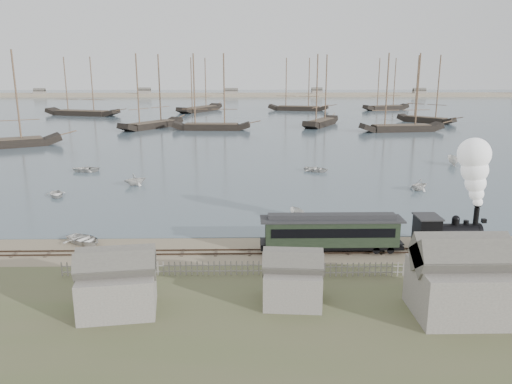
{
  "coord_description": "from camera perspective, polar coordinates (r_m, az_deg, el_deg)",
  "views": [
    {
      "loc": [
        -1.22,
        -44.39,
        16.24
      ],
      "look_at": [
        -0.21,
        6.58,
        3.5
      ],
      "focal_mm": 35.0,
      "sensor_mm": 36.0,
      "label": 1
    }
  ],
  "objects": [
    {
      "name": "shed_mid",
      "position": [
        36.37,
        4.16,
        -12.52
      ],
      "size": [
        4.0,
        3.5,
        3.6
      ],
      "primitive_type": null,
      "color": "slate",
      "rests_on": "ground"
    },
    {
      "name": "picket_fence_east",
      "position": [
        42.58,
        17.99,
        -9.12
      ],
      "size": [
        15.0,
        0.1,
        1.2
      ],
      "primitive_type": null,
      "color": "slate",
      "rests_on": "ground"
    },
    {
      "name": "schooner_3",
      "position": [
        144.47,
        7.55,
        11.46
      ],
      "size": [
        13.37,
        19.84,
        20.0
      ],
      "primitive_type": null,
      "rotation": [
        0.0,
        0.0,
        1.09
      ],
      "color": "black",
      "rests_on": "harbor_water"
    },
    {
      "name": "schooner_6",
      "position": [
        185.41,
        -19.45,
        11.34
      ],
      "size": [
        27.62,
        13.92,
        20.0
      ],
      "primitive_type": null,
      "rotation": [
        0.0,
        0.0,
        -0.3
      ],
      "color": "black",
      "rests_on": "harbor_water"
    },
    {
      "name": "shed_left",
      "position": [
        36.42,
        -15.36,
        -12.99
      ],
      "size": [
        5.0,
        4.0,
        4.1
      ],
      "primitive_type": null,
      "color": "slate",
      "rests_on": "ground"
    },
    {
      "name": "rowboat_3",
      "position": [
        80.44,
        6.89,
        2.63
      ],
      "size": [
        4.39,
        4.87,
        0.83
      ],
      "primitive_type": "imported",
      "rotation": [
        0.0,
        0.0,
        1.09
      ],
      "color": "silver",
      "rests_on": "harbor_water"
    },
    {
      "name": "far_spit",
      "position": [
        294.84,
        -0.91,
        10.87
      ],
      "size": [
        500.0,
        20.0,
        1.8
      ],
      "primitive_type": "cube",
      "color": "tan",
      "rests_on": "ground"
    },
    {
      "name": "schooner_2",
      "position": [
        133.98,
        -5.2,
        11.33
      ],
      "size": [
        20.79,
        6.0,
        20.0
      ],
      "primitive_type": null,
      "rotation": [
        0.0,
        0.0,
        -0.06
      ],
      "color": "black",
      "rests_on": "harbor_water"
    },
    {
      "name": "ground",
      "position": [
        47.28,
        0.42,
        -6.06
      ],
      "size": [
        600.0,
        600.0,
        0.0
      ],
      "primitive_type": "plane",
      "color": "gray",
      "rests_on": "ground"
    },
    {
      "name": "harbor_water",
      "position": [
        215.0,
        -0.82,
        9.7
      ],
      "size": [
        600.0,
        336.0,
        0.06
      ],
      "primitive_type": "cube",
      "color": "#455963",
      "rests_on": "ground"
    },
    {
      "name": "beached_dinghy",
      "position": [
        50.19,
        -19.07,
        -5.15
      ],
      "size": [
        4.65,
        4.94,
        0.83
      ],
      "primitive_type": "imported",
      "rotation": [
        0.0,
        0.0,
        0.97
      ],
      "color": "silver",
      "rests_on": "ground"
    },
    {
      "name": "picket_fence_west",
      "position": [
        41.1,
        -8.54,
        -9.4
      ],
      "size": [
        19.0,
        0.1,
        1.2
      ],
      "primitive_type": null,
      "color": "slate",
      "rests_on": "ground"
    },
    {
      "name": "locomotive",
      "position": [
        48.22,
        23.16,
        -1.12
      ],
      "size": [
        7.97,
        2.98,
        9.94
      ],
      "color": "black",
      "rests_on": "ground"
    },
    {
      "name": "schooner_4",
      "position": [
        135.77,
        16.54,
        10.86
      ],
      "size": [
        22.2,
        7.65,
        20.0
      ],
      "primitive_type": null,
      "rotation": [
        0.0,
        0.0,
        0.12
      ],
      "color": "black",
      "rests_on": "harbor_water"
    },
    {
      "name": "rowboat_1",
      "position": [
        72.52,
        -13.66,
        1.42
      ],
      "size": [
        4.08,
        4.22,
        1.7
      ],
      "primitive_type": "imported",
      "rotation": [
        0.0,
        0.0,
        2.14
      ],
      "color": "silver",
      "rests_on": "harbor_water"
    },
    {
      "name": "schooner_8",
      "position": [
        196.11,
        4.9,
        12.17
      ],
      "size": [
        23.58,
        11.05,
        20.0
      ],
      "primitive_type": null,
      "rotation": [
        0.0,
        0.0,
        -0.26
      ],
      "color": "black",
      "rests_on": "harbor_water"
    },
    {
      "name": "shed_right",
      "position": [
        37.27,
        22.01,
        -12.9
      ],
      "size": [
        6.0,
        5.0,
        5.1
      ],
      "primitive_type": null,
      "color": "slate",
      "rests_on": "ground"
    },
    {
      "name": "rowboat_5",
      "position": [
        91.72,
        21.57,
        3.36
      ],
      "size": [
        4.11,
        2.11,
        1.51
      ],
      "primitive_type": "imported",
      "rotation": [
        0.0,
        0.0,
        2.97
      ],
      "color": "silver",
      "rests_on": "harbor_water"
    },
    {
      "name": "schooner_7",
      "position": [
        192.64,
        -6.49,
        12.1
      ],
      "size": [
        16.7,
        24.74,
        20.0
      ],
      "primitive_type": null,
      "rotation": [
        0.0,
        0.0,
        1.09
      ],
      "color": "black",
      "rests_on": "harbor_water"
    },
    {
      "name": "rowboat_2",
      "position": [
        53.21,
        4.96,
        -2.89
      ],
      "size": [
        4.06,
        2.42,
        1.47
      ],
      "primitive_type": "imported",
      "rotation": [
        0.0,
        0.0,
        3.42
      ],
      "color": "silver",
      "rests_on": "harbor_water"
    },
    {
      "name": "schooner_1",
      "position": [
        140.57,
        -12.02,
        11.21
      ],
      "size": [
        16.03,
        20.6,
        20.0
      ],
      "primitive_type": null,
      "rotation": [
        0.0,
        0.0,
        0.98
      ],
      "color": "black",
      "rests_on": "harbor_water"
    },
    {
      "name": "rowboat_6",
      "position": [
        84.4,
        -18.93,
        2.52
      ],
      "size": [
        3.25,
        4.44,
        0.9
      ],
      "primitive_type": "imported",
      "rotation": [
        0.0,
        0.0,
        4.68
      ],
      "color": "silver",
      "rests_on": "harbor_water"
    },
    {
      "name": "passenger_coach",
      "position": [
        45.37,
        8.59,
        -4.47
      ],
      "size": [
        12.73,
        2.45,
        3.09
      ],
      "color": "black",
      "rests_on": "ground"
    },
    {
      "name": "rowboat_0",
      "position": [
        69.23,
        -21.84,
        -0.21
      ],
      "size": [
        4.08,
        3.62,
        0.7
      ],
      "primitive_type": "imported",
      "rotation": [
        0.0,
        0.0,
        0.44
      ],
      "color": "silver",
      "rests_on": "harbor_water"
    },
    {
      "name": "schooner_9",
      "position": [
        204.74,
        14.78,
        11.85
      ],
      "size": [
        19.79,
        11.07,
        20.0
      ],
      "primitive_type": null,
      "rotation": [
        0.0,
        0.0,
        0.36
      ],
      "color": "black",
      "rests_on": "harbor_water"
    },
    {
      "name": "schooner_5",
      "position": [
        159.93,
        19.09,
        11.06
      ],
      "size": [
        15.03,
        15.86,
        20.0
      ],
      "primitive_type": null,
      "rotation": [
        0.0,
        0.0,
        -0.83
      ],
      "color": "black",
      "rests_on": "harbor_water"
    },
    {
      "name": "rowboat_4",
      "position": [
        71.06,
        18.15,
        0.81
      ],
      "size": [
        3.7,
        3.86,
        1.57
      ],
      "primitive_type": "imported",
      "rotation": [
        0.0,
        0.0,
        5.22
      ],
      "color": "silver",
      "rests_on": "harbor_water"
    },
    {
      "name": "rail_track",
      "position": [
        45.39,
        0.48,
        -6.88
      ],
      "size": [
        120.0,
        1.8,
        0.16
      ],
      "color": "#3D2C21",
      "rests_on": "ground"
    }
  ]
}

